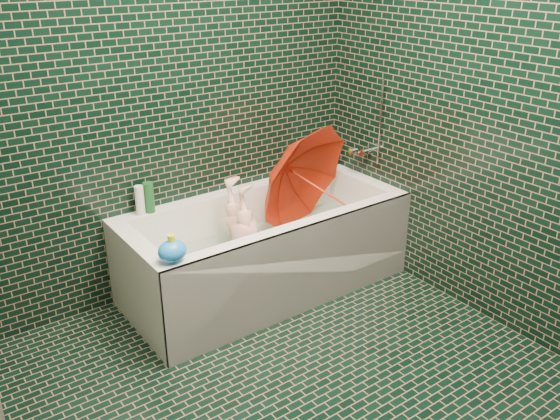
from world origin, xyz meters
TOP-DOWN VIEW (x-y plane):
  - floor at (0.00, 0.00)m, footprint 2.80×2.80m
  - wall_back at (0.00, 1.40)m, footprint 2.80×0.00m
  - wall_right at (1.30, 0.00)m, footprint 0.00×2.80m
  - bathtub at (0.45, 1.01)m, footprint 1.70×0.75m
  - bath_mat at (0.45, 1.02)m, footprint 1.35×0.47m
  - water at (0.45, 1.02)m, footprint 1.48×0.53m
  - faucet at (1.26, 1.02)m, footprint 0.18×0.19m
  - child at (0.33, 1.05)m, footprint 0.87×0.39m
  - umbrella at (0.82, 0.96)m, footprint 0.90×1.01m
  - soap_bottle_a at (1.23, 1.36)m, footprint 0.11×0.11m
  - soap_bottle_b at (1.19, 1.36)m, footprint 0.12×0.12m
  - soap_bottle_c at (1.17, 1.35)m, footprint 0.15×0.15m
  - bottle_right_tall at (1.00, 1.33)m, footprint 0.06×0.06m
  - bottle_right_pump at (1.25, 1.32)m, footprint 0.06×0.06m
  - bottle_left_tall at (-0.13, 1.34)m, footprint 0.07×0.07m
  - bottle_left_short at (-0.19, 1.33)m, footprint 0.06×0.06m
  - rubber_duck at (0.89, 1.35)m, footprint 0.11×0.09m
  - bath_toy at (-0.30, 0.72)m, footprint 0.17×0.15m

SIDE VIEW (x-z plane):
  - floor at x=0.00m, z-range 0.00..0.00m
  - bath_mat at x=0.45m, z-range 0.15..0.16m
  - bathtub at x=0.45m, z-range -0.06..0.49m
  - water at x=0.45m, z-range 0.30..0.30m
  - child at x=0.33m, z-range 0.17..0.45m
  - soap_bottle_a at x=1.23m, z-range 0.44..0.66m
  - soap_bottle_b at x=1.19m, z-range 0.45..0.65m
  - soap_bottle_c at x=1.17m, z-range 0.48..0.62m
  - rubber_duck at x=0.89m, z-range 0.55..0.63m
  - umbrella at x=0.82m, z-range 0.15..1.04m
  - bath_toy at x=-0.30m, z-range 0.54..0.68m
  - bottle_right_pump at x=1.25m, z-range 0.55..0.72m
  - bottle_left_short at x=-0.19m, z-range 0.55..0.73m
  - bottle_left_tall at x=-0.13m, z-range 0.55..0.73m
  - bottle_right_tall at x=1.00m, z-range 0.55..0.78m
  - faucet at x=1.26m, z-range 0.50..1.05m
  - wall_back at x=0.00m, z-range -0.15..2.65m
  - wall_right at x=1.30m, z-range -0.15..2.65m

